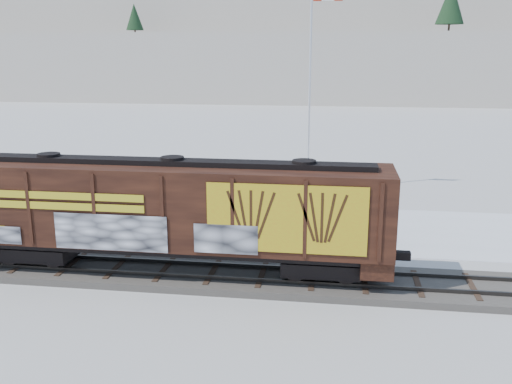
% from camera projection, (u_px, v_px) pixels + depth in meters
% --- Properties ---
extents(ground, '(500.00, 500.00, 0.00)m').
position_uv_depth(ground, '(262.00, 281.00, 22.63)').
color(ground, white).
rests_on(ground, ground).
extents(rail_track, '(50.00, 3.40, 0.43)m').
position_uv_depth(rail_track, '(262.00, 278.00, 22.59)').
color(rail_track, '#59544C').
rests_on(rail_track, ground).
extents(parking_strip, '(40.00, 8.00, 0.03)m').
position_uv_depth(parking_strip, '(281.00, 226.00, 29.83)').
color(parking_strip, white).
rests_on(parking_strip, ground).
extents(hillside, '(360.00, 110.00, 93.00)m').
position_uv_depth(hillside, '(331.00, 30.00, 153.48)').
color(hillside, white).
rests_on(hillside, ground).
extents(hopper_railcar, '(16.93, 3.06, 4.41)m').
position_uv_depth(hopper_railcar, '(174.00, 208.00, 22.41)').
color(hopper_railcar, black).
rests_on(hopper_railcar, rail_track).
extents(flagpole, '(2.30, 0.90, 13.01)m').
position_uv_depth(flagpole, '(311.00, 116.00, 35.86)').
color(flagpole, silver).
rests_on(flagpole, ground).
extents(car_silver, '(4.28, 2.82, 1.35)m').
position_uv_depth(car_silver, '(199.00, 212.00, 29.84)').
color(car_silver, '#A1A3A8').
rests_on(car_silver, parking_strip).
extents(car_white, '(4.77, 2.11, 1.52)m').
position_uv_depth(car_white, '(303.00, 214.00, 29.10)').
color(car_white, white).
rests_on(car_white, parking_strip).
extents(car_dark, '(5.03, 2.58, 1.40)m').
position_uv_depth(car_dark, '(337.00, 223.00, 27.76)').
color(car_dark, black).
rests_on(car_dark, parking_strip).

